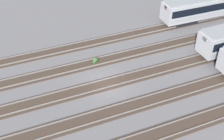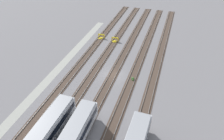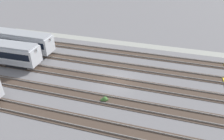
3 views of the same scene
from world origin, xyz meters
name	(u,v)px [view 1 (image 1 of 3)]	position (x,y,z in m)	size (l,w,h in m)	color
ground_plane	(106,84)	(0.00, 0.00, 0.00)	(400.00, 400.00, 0.00)	slate
rail_track_nearest	(142,140)	(0.00, -8.81, 0.04)	(90.00, 2.23, 0.21)	#47382D
rail_track_near_inner	(122,109)	(0.00, -4.40, 0.04)	(90.00, 2.24, 0.21)	#47382D
rail_track_middle	(106,84)	(0.00, 0.00, 0.04)	(90.00, 2.24, 0.21)	#47382D
rail_track_far_inner	(93,63)	(0.00, 4.40, 0.04)	(90.00, 2.23, 0.21)	#47382D
rail_track_farthest	(82,45)	(0.00, 8.81, 0.04)	(90.00, 2.23, 0.21)	#47382D
subway_car_front_row_rightmost	(217,4)	(21.68, 8.81, 2.04)	(18.07, 3.29, 3.70)	#B7BABF
weed_clump	(95,60)	(0.35, 4.58, 0.24)	(0.92, 0.70, 0.64)	#427033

